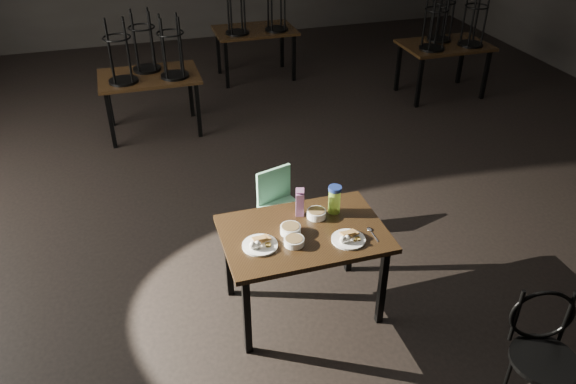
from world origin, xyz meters
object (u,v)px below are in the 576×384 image
object	(u,v)px
bentwood_chair	(542,346)
school_chair	(280,202)
main_table	(304,240)
water_bottle	(334,199)
juice_carton	(300,202)

from	to	relation	value
bentwood_chair	school_chair	xyz separation A→B (m)	(-1.08, 2.15, -0.08)
school_chair	bentwood_chair	bearing A→B (deg)	-80.03
main_table	school_chair	world-z (taller)	main_table
bentwood_chair	school_chair	bearing A→B (deg)	135.37
main_table	water_bottle	size ratio (longest dim) A/B	5.32
main_table	water_bottle	xyz separation A→B (m)	(0.30, 0.18, 0.19)
water_bottle	school_chair	bearing A→B (deg)	108.72
juice_carton	school_chair	size ratio (longest dim) A/B	0.33
main_table	juice_carton	xyz separation A→B (m)	(0.04, 0.21, 0.19)
bentwood_chair	school_chair	world-z (taller)	bentwood_chair
main_table	bentwood_chair	world-z (taller)	bentwood_chair
main_table	school_chair	size ratio (longest dim) A/B	1.63
water_bottle	main_table	bearing A→B (deg)	-149.88
juice_carton	bentwood_chair	distance (m)	1.89
main_table	juice_carton	bearing A→B (deg)	80.03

